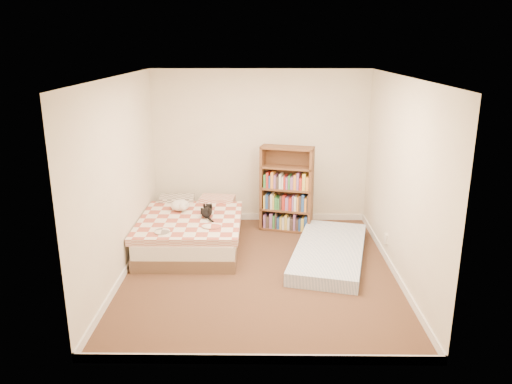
{
  "coord_description": "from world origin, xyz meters",
  "views": [
    {
      "loc": [
        0.02,
        -6.0,
        2.88
      ],
      "look_at": [
        -0.05,
        0.3,
        1.0
      ],
      "focal_mm": 35.0,
      "sensor_mm": 36.0,
      "label": 1
    }
  ],
  "objects_px": {
    "bed": "(192,229)",
    "floor_mattress": "(329,252)",
    "white_dog": "(181,205)",
    "bookshelf": "(286,199)",
    "black_cat": "(207,212)"
  },
  "relations": [
    {
      "from": "bookshelf",
      "to": "black_cat",
      "type": "relative_size",
      "value": 2.33
    },
    {
      "from": "bookshelf",
      "to": "floor_mattress",
      "type": "relative_size",
      "value": 0.68
    },
    {
      "from": "white_dog",
      "to": "bookshelf",
      "type": "bearing_deg",
      "value": 32.42
    },
    {
      "from": "black_cat",
      "to": "white_dog",
      "type": "height_order",
      "value": "white_dog"
    },
    {
      "from": "bed",
      "to": "black_cat",
      "type": "height_order",
      "value": "black_cat"
    },
    {
      "from": "bed",
      "to": "floor_mattress",
      "type": "relative_size",
      "value": 0.98
    },
    {
      "from": "bookshelf",
      "to": "white_dog",
      "type": "xyz_separation_m",
      "value": [
        -1.61,
        -0.46,
        0.04
      ]
    },
    {
      "from": "bed",
      "to": "bookshelf",
      "type": "height_order",
      "value": "bookshelf"
    },
    {
      "from": "bed",
      "to": "bookshelf",
      "type": "relative_size",
      "value": 1.45
    },
    {
      "from": "bed",
      "to": "white_dog",
      "type": "height_order",
      "value": "white_dog"
    },
    {
      "from": "floor_mattress",
      "to": "white_dog",
      "type": "bearing_deg",
      "value": 176.39
    },
    {
      "from": "bed",
      "to": "floor_mattress",
      "type": "bearing_deg",
      "value": -13.93
    },
    {
      "from": "floor_mattress",
      "to": "white_dog",
      "type": "distance_m",
      "value": 2.31
    },
    {
      "from": "bookshelf",
      "to": "black_cat",
      "type": "bearing_deg",
      "value": -135.43
    },
    {
      "from": "white_dog",
      "to": "bed",
      "type": "bearing_deg",
      "value": -28.83
    }
  ]
}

